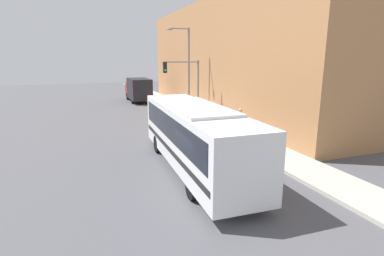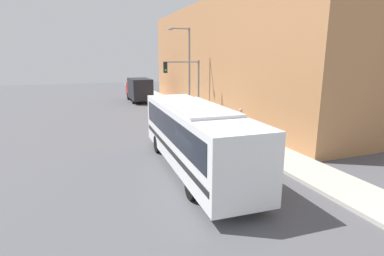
{
  "view_description": "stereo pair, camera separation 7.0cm",
  "coord_description": "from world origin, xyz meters",
  "views": [
    {
      "loc": [
        -4.62,
        -11.07,
        5.56
      ],
      "look_at": [
        1.56,
        5.33,
        1.44
      ],
      "focal_mm": 28.0,
      "sensor_mm": 36.0,
      "label": 1
    },
    {
      "loc": [
        -4.56,
        -11.1,
        5.56
      ],
      "look_at": [
        1.56,
        5.33,
        1.44
      ],
      "focal_mm": 28.0,
      "sensor_mm": 36.0,
      "label": 2
    }
  ],
  "objects": [
    {
      "name": "fire_hydrant",
      "position": [
        5.1,
        3.87,
        0.55
      ],
      "size": [
        0.21,
        0.28,
        0.74
      ],
      "color": "gold",
      "rests_on": "sidewalk"
    },
    {
      "name": "pedestrian_near_corner",
      "position": [
        6.2,
        7.7,
        1.11
      ],
      "size": [
        0.34,
        0.34,
        1.81
      ],
      "color": "#47382D",
      "rests_on": "sidewalk"
    },
    {
      "name": "street_lamp",
      "position": [
        5.11,
        16.23,
        4.88
      ],
      "size": [
        2.2,
        0.28,
        8.1
      ],
      "color": "slate",
      "rests_on": "sidewalk"
    },
    {
      "name": "ground_plane",
      "position": [
        0.0,
        0.0,
        0.0
      ],
      "size": [
        120.0,
        120.0,
        0.0
      ],
      "primitive_type": "plane",
      "color": "#515156"
    },
    {
      "name": "traffic_light_pole",
      "position": [
        4.12,
        13.59,
        3.75
      ],
      "size": [
        3.28,
        0.35,
        5.19
      ],
      "color": "slate",
      "rests_on": "sidewalk"
    },
    {
      "name": "building_facade",
      "position": [
        10.06,
        17.88,
        5.51
      ],
      "size": [
        6.0,
        33.76,
        11.02
      ],
      "color": "#B27A4C",
      "rests_on": "ground_plane"
    },
    {
      "name": "city_bus",
      "position": [
        0.56,
        2.33,
        1.93
      ],
      "size": [
        3.02,
        11.19,
        3.33
      ],
      "rotation": [
        0.0,
        0.0,
        -0.04
      ],
      "color": "white",
      "rests_on": "ground_plane"
    },
    {
      "name": "sidewalk",
      "position": [
        5.78,
        20.0,
        0.09
      ],
      "size": [
        2.56,
        70.0,
        0.18
      ],
      "color": "#B7B2A8",
      "rests_on": "ground_plane"
    },
    {
      "name": "delivery_truck",
      "position": [
        2.52,
        27.58,
        1.64
      ],
      "size": [
        2.41,
        6.73,
        3.0
      ],
      "color": "black",
      "rests_on": "ground_plane"
    }
  ]
}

